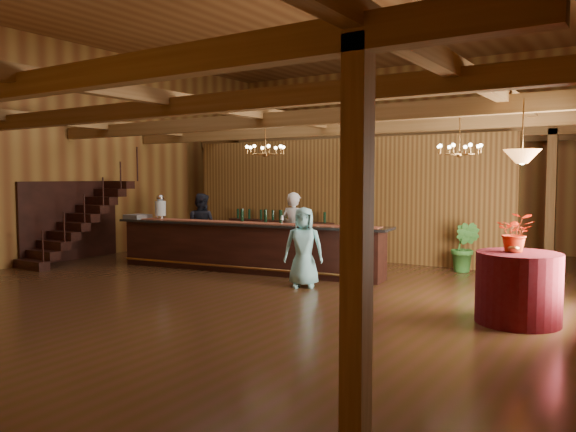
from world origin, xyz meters
The scene contains 27 objects.
floor centered at (0.00, 0.00, 0.00)m, with size 14.00×14.00×0.00m, color #4B2A1A.
ceiling centered at (0.00, 0.00, 5.50)m, with size 14.00×14.00×0.00m, color brown.
wall_back centered at (0.00, 7.00, 2.75)m, with size 12.00×0.10×5.50m, color olive.
wall_left centered at (-6.00, 0.00, 2.75)m, with size 0.10×14.00×5.50m, color olive.
beam_grid centered at (0.00, 0.51, 3.24)m, with size 11.90×13.90×0.39m.
support_posts centered at (0.00, -0.50, 1.60)m, with size 9.20×10.20×3.20m.
partition_wall centered at (-0.50, 3.50, 1.55)m, with size 9.00×0.18×3.10m, color brown.
staircase centered at (-5.45, -0.74, 1.00)m, with size 1.00×2.80×2.00m.
backroom_boxes centered at (-0.29, 5.50, 0.53)m, with size 4.10×0.60×1.10m.
tasting_bar centered at (-1.13, 0.44, 0.56)m, with size 6.61×1.69×1.11m.
beverage_dispenser centered at (-3.52, 0.17, 1.38)m, with size 0.26×0.26×0.60m.
glass_rack_tray centered at (-4.11, -0.01, 1.14)m, with size 0.50×0.50×0.10m, color gray.
raffle_drum centered at (1.33, 0.73, 1.27)m, with size 0.34×0.24×0.30m.
bar_bottle_0 centered at (-1.32, 0.55, 1.24)m, with size 0.07×0.07×0.30m, color black.
bar_bottle_1 centered at (-0.73, 0.63, 1.24)m, with size 0.07×0.07×0.30m, color black.
bar_bottle_2 centered at (-0.36, 0.68, 1.24)m, with size 0.07×0.07×0.30m, color black.
backbar_shelf centered at (-2.13, 3.24, 0.46)m, with size 3.26×0.51×0.92m, color #371711.
round_table centered at (4.86, -0.97, 0.51)m, with size 1.19×1.19×1.03m, color #541218.
chandelier_left centered at (-0.30, 0.02, 2.67)m, with size 0.80×0.80×0.69m.
chandelier_right centered at (3.44, 0.88, 2.62)m, with size 0.80×0.80×0.74m.
pendant_lamp centered at (4.86, -0.97, 2.40)m, with size 0.52×0.52×0.90m.
bartender centered at (-0.38, 1.25, 0.88)m, with size 0.64×0.42×1.77m, color white.
staff_second centered at (-3.15, 1.20, 0.85)m, with size 0.82×0.64×1.69m, color black.
guest centered at (0.87, -0.38, 0.77)m, with size 0.75×0.49×1.54m, color #8ED8DD.
floor_plant centered at (3.00, 2.99, 0.56)m, with size 0.62×0.50×1.12m, color #35762A.
table_flowers centered at (4.81, -0.95, 1.31)m, with size 0.51×0.44×0.57m, color red.
table_vase centered at (4.80, -1.04, 1.16)m, with size 0.14×0.14×0.27m, color #BA803F.
Camera 1 is at (6.44, -9.47, 2.11)m, focal length 35.00 mm.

